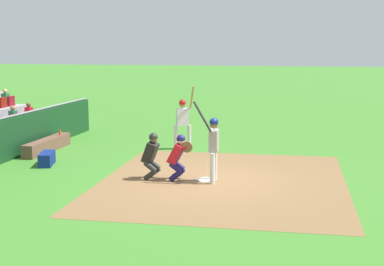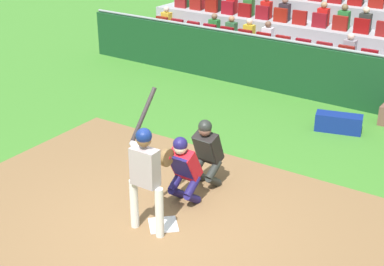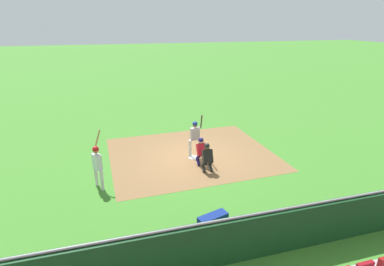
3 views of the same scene
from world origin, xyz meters
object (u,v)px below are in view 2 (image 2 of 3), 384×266
at_px(batter_at_plate, 145,169).
at_px(catcher_crouching, 182,166).
at_px(equipment_duffel_bag, 339,123).
at_px(home_plate_marker, 163,225).
at_px(home_plate_umpire, 207,150).

bearing_deg(batter_at_plate, catcher_crouching, -89.17).
xyz_separation_m(catcher_crouching, equipment_duffel_bag, (-1.01, -4.37, -0.51)).
xyz_separation_m(home_plate_marker, batter_at_plate, (0.12, 0.25, 1.06)).
xyz_separation_m(home_plate_marker, equipment_duffel_bag, (-0.87, -5.07, 0.18)).
bearing_deg(home_plate_umpire, catcher_crouching, 91.49).
distance_m(home_plate_marker, equipment_duffel_bag, 5.15).
relative_size(home_plate_marker, home_plate_umpire, 0.34).
relative_size(home_plate_umpire, equipment_duffel_bag, 1.32).
xyz_separation_m(batter_at_plate, home_plate_umpire, (0.03, -1.70, -0.37)).
bearing_deg(equipment_duffel_bag, batter_at_plate, 63.30).
relative_size(batter_at_plate, catcher_crouching, 1.72).
bearing_deg(home_plate_marker, batter_at_plate, 64.25).
distance_m(home_plate_marker, batter_at_plate, 1.10).
relative_size(batter_at_plate, home_plate_umpire, 1.68).
bearing_deg(catcher_crouching, home_plate_marker, 100.73).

